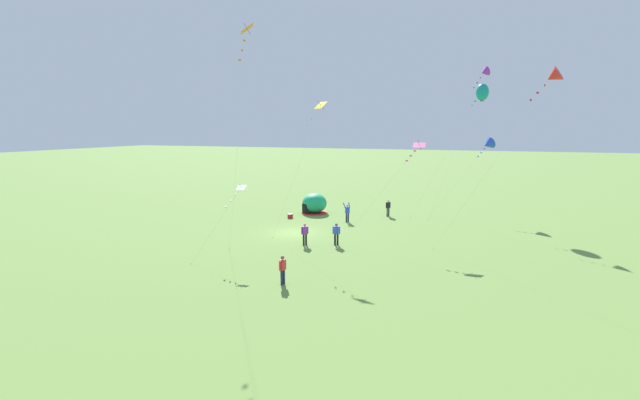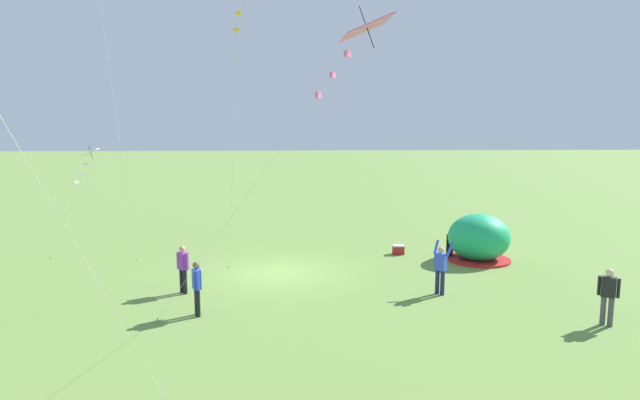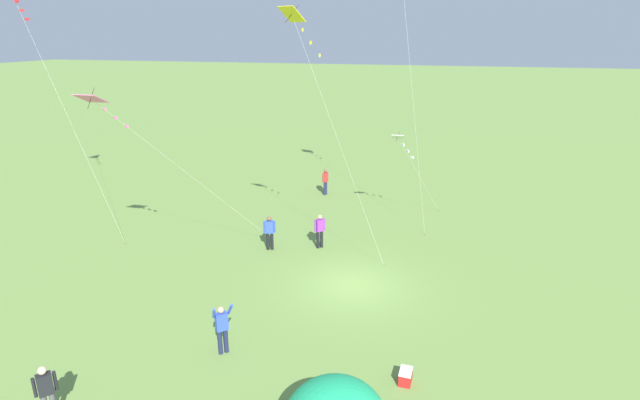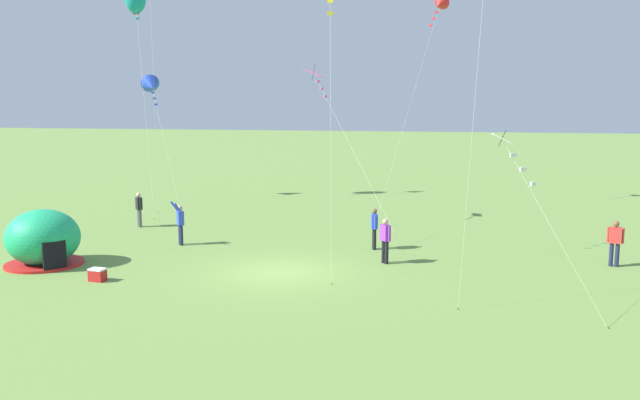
{
  "view_description": "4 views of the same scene",
  "coord_description": "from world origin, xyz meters",
  "px_view_note": "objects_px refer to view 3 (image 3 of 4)",
  "views": [
    {
      "loc": [
        33.24,
        14.12,
        8.96
      ],
      "look_at": [
        2.16,
        3.14,
        3.4
      ],
      "focal_mm": 24.0,
      "sensor_mm": 36.0,
      "label": 1
    },
    {
      "loc": [
        -0.08,
        19.8,
        5.62
      ],
      "look_at": [
        -1.61,
        0.43,
        3.04
      ],
      "focal_mm": 28.0,
      "sensor_mm": 36.0,
      "label": 2
    },
    {
      "loc": [
        -18.32,
        -3.55,
        10.05
      ],
      "look_at": [
        1.66,
        1.86,
        3.08
      ],
      "focal_mm": 28.0,
      "sensor_mm": 36.0,
      "label": 3
    },
    {
      "loc": [
        7.33,
        -20.47,
        5.75
      ],
      "look_at": [
        -0.14,
        5.81,
        1.81
      ],
      "focal_mm": 35.0,
      "sensor_mm": 36.0,
      "label": 4
    }
  ],
  "objects_px": {
    "person_with_toddler": "(325,180)",
    "person_near_tent": "(46,391)",
    "kite_white": "(402,143)",
    "cooler_box": "(406,376)",
    "kite_yellow": "(297,25)",
    "person_strolling": "(222,327)",
    "kite_pink": "(98,104)",
    "person_watching_sky": "(320,229)",
    "person_center_field": "(270,231)"
  },
  "relations": [
    {
      "from": "person_with_toddler",
      "to": "person_near_tent",
      "type": "xyz_separation_m",
      "value": [
        -21.29,
        2.18,
        0.0
      ]
    },
    {
      "from": "person_with_toddler",
      "to": "kite_white",
      "type": "height_order",
      "value": "kite_white"
    },
    {
      "from": "cooler_box",
      "to": "person_with_toddler",
      "type": "distance_m",
      "value": 18.59
    },
    {
      "from": "kite_yellow",
      "to": "kite_white",
      "type": "bearing_deg",
      "value": -28.72
    },
    {
      "from": "person_strolling",
      "to": "kite_yellow",
      "type": "relative_size",
      "value": 0.17
    },
    {
      "from": "cooler_box",
      "to": "kite_pink",
      "type": "relative_size",
      "value": 0.07
    },
    {
      "from": "person_strolling",
      "to": "kite_pink",
      "type": "xyz_separation_m",
      "value": [
        4.08,
        6.83,
        6.38
      ]
    },
    {
      "from": "cooler_box",
      "to": "person_watching_sky",
      "type": "bearing_deg",
      "value": 29.68
    },
    {
      "from": "person_near_tent",
      "to": "person_center_field",
      "type": "bearing_deg",
      "value": -8.26
    },
    {
      "from": "cooler_box",
      "to": "kite_pink",
      "type": "distance_m",
      "value": 15.18
    },
    {
      "from": "person_near_tent",
      "to": "person_strolling",
      "type": "relative_size",
      "value": 0.91
    },
    {
      "from": "person_watching_sky",
      "to": "person_near_tent",
      "type": "xyz_separation_m",
      "value": [
        -13.03,
        4.04,
        0.0
      ]
    },
    {
      "from": "person_watching_sky",
      "to": "person_strolling",
      "type": "height_order",
      "value": "person_strolling"
    },
    {
      "from": "person_near_tent",
      "to": "kite_pink",
      "type": "xyz_separation_m",
      "value": [
        8.07,
        3.62,
        6.41
      ]
    },
    {
      "from": "kite_pink",
      "to": "person_strolling",
      "type": "bearing_deg",
      "value": -120.83
    },
    {
      "from": "person_watching_sky",
      "to": "person_center_field",
      "type": "bearing_deg",
      "value": 110.6
    },
    {
      "from": "cooler_box",
      "to": "kite_pink",
      "type": "xyz_separation_m",
      "value": [
        4.0,
        12.78,
        7.15
      ]
    },
    {
      "from": "cooler_box",
      "to": "person_strolling",
      "type": "relative_size",
      "value": 0.29
    },
    {
      "from": "person_center_field",
      "to": "kite_white",
      "type": "relative_size",
      "value": 0.33
    },
    {
      "from": "person_with_toddler",
      "to": "person_center_field",
      "type": "bearing_deg",
      "value": 177.41
    },
    {
      "from": "person_watching_sky",
      "to": "kite_white",
      "type": "bearing_deg",
      "value": -37.49
    },
    {
      "from": "person_watching_sky",
      "to": "kite_pink",
      "type": "distance_m",
      "value": 11.16
    },
    {
      "from": "person_center_field",
      "to": "person_near_tent",
      "type": "bearing_deg",
      "value": 171.74
    },
    {
      "from": "cooler_box",
      "to": "person_watching_sky",
      "type": "height_order",
      "value": "person_watching_sky"
    },
    {
      "from": "person_strolling",
      "to": "kite_pink",
      "type": "relative_size",
      "value": 0.24
    },
    {
      "from": "cooler_box",
      "to": "kite_yellow",
      "type": "bearing_deg",
      "value": 38.83
    },
    {
      "from": "cooler_box",
      "to": "person_strolling",
      "type": "distance_m",
      "value": 6.0
    },
    {
      "from": "person_watching_sky",
      "to": "kite_white",
      "type": "xyz_separation_m",
      "value": [
        4.29,
        -3.29,
        3.59
      ]
    },
    {
      "from": "person_with_toddler",
      "to": "kite_pink",
      "type": "bearing_deg",
      "value": 156.3
    },
    {
      "from": "person_strolling",
      "to": "kite_yellow",
      "type": "distance_m",
      "value": 11.55
    },
    {
      "from": "kite_pink",
      "to": "kite_yellow",
      "type": "height_order",
      "value": "kite_yellow"
    },
    {
      "from": "person_with_toddler",
      "to": "person_strolling",
      "type": "bearing_deg",
      "value": -176.6
    },
    {
      "from": "person_strolling",
      "to": "kite_yellow",
      "type": "bearing_deg",
      "value": -4.58
    },
    {
      "from": "person_near_tent",
      "to": "kite_white",
      "type": "bearing_deg",
      "value": -22.96
    },
    {
      "from": "person_center_field",
      "to": "kite_yellow",
      "type": "xyz_separation_m",
      "value": [
        -1.4,
        -1.98,
        9.37
      ]
    },
    {
      "from": "person_center_field",
      "to": "kite_yellow",
      "type": "height_order",
      "value": "kite_yellow"
    },
    {
      "from": "person_center_field",
      "to": "kite_white",
      "type": "xyz_separation_m",
      "value": [
        5.15,
        -5.57,
        3.59
      ]
    },
    {
      "from": "person_near_tent",
      "to": "kite_pink",
      "type": "relative_size",
      "value": 0.21
    },
    {
      "from": "person_center_field",
      "to": "kite_white",
      "type": "height_order",
      "value": "kite_white"
    },
    {
      "from": "kite_white",
      "to": "kite_yellow",
      "type": "distance_m",
      "value": 9.44
    },
    {
      "from": "person_near_tent",
      "to": "kite_pink",
      "type": "bearing_deg",
      "value": 24.19
    },
    {
      "from": "person_with_toddler",
      "to": "person_near_tent",
      "type": "relative_size",
      "value": 1.0
    },
    {
      "from": "cooler_box",
      "to": "person_watching_sky",
      "type": "distance_m",
      "value": 10.34
    },
    {
      "from": "person_center_field",
      "to": "person_near_tent",
      "type": "distance_m",
      "value": 12.3
    },
    {
      "from": "kite_white",
      "to": "kite_yellow",
      "type": "height_order",
      "value": "kite_yellow"
    },
    {
      "from": "person_near_tent",
      "to": "kite_yellow",
      "type": "relative_size",
      "value": 0.16
    },
    {
      "from": "person_watching_sky",
      "to": "person_center_field",
      "type": "distance_m",
      "value": 2.43
    },
    {
      "from": "kite_white",
      "to": "person_strolling",
      "type": "bearing_deg",
      "value": 162.79
    },
    {
      "from": "kite_white",
      "to": "kite_yellow",
      "type": "bearing_deg",
      "value": 151.28
    },
    {
      "from": "person_watching_sky",
      "to": "person_strolling",
      "type": "relative_size",
      "value": 0.91
    }
  ]
}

